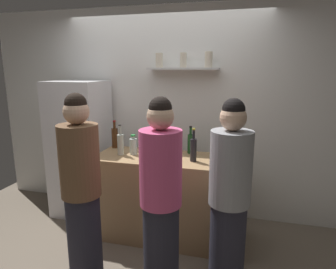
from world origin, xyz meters
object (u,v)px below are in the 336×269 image
object	(u,v)px
wine_bottle_dark_glass	(193,149)
wine_bottle_amber_glass	(115,137)
refrigerator	(80,149)
baking_pan	(160,152)
person_grey_hoodie	(229,199)
person_brown_jacket	(81,191)
wine_bottle_green_glass	(190,143)
utensil_holder	(223,151)
person_pink_top	(161,200)
wine_bottle_pale_glass	(121,144)
water_bottle_plastic	(133,146)

from	to	relation	value
wine_bottle_dark_glass	wine_bottle_amber_glass	bearing A→B (deg)	164.21
refrigerator	baking_pan	bearing A→B (deg)	-10.24
person_grey_hoodie	person_brown_jacket	xyz separation A→B (m)	(-1.24, -0.19, 0.02)
wine_bottle_green_glass	wine_bottle_amber_glass	xyz separation A→B (m)	(-0.92, 0.00, 0.01)
utensil_holder	refrigerator	bearing A→B (deg)	175.62
baking_pan	person_pink_top	distance (m)	0.96
wine_bottle_green_glass	baking_pan	bearing A→B (deg)	-161.20
wine_bottle_pale_glass	water_bottle_plastic	xyz separation A→B (m)	(0.13, 0.05, -0.03)
wine_bottle_dark_glass	water_bottle_plastic	distance (m)	0.69
wine_bottle_pale_glass	person_brown_jacket	xyz separation A→B (m)	(-0.03, -0.78, -0.23)
wine_bottle_amber_glass	wine_bottle_pale_glass	distance (m)	0.32
wine_bottle_dark_glass	utensil_holder	bearing A→B (deg)	39.74
utensil_holder	wine_bottle_green_glass	xyz separation A→B (m)	(-0.36, 0.05, 0.06)
wine_bottle_amber_glass	wine_bottle_dark_glass	distance (m)	1.04
wine_bottle_dark_glass	person_grey_hoodie	size ratio (longest dim) A/B	0.21
utensil_holder	wine_bottle_dark_glass	world-z (taller)	wine_bottle_dark_glass
refrigerator	wine_bottle_green_glass	size ratio (longest dim) A/B	5.51
refrigerator	person_pink_top	xyz separation A→B (m)	(1.39, -1.11, -0.04)
wine_bottle_amber_glass	wine_bottle_pale_glass	size ratio (longest dim) A/B	0.97
refrigerator	wine_bottle_pale_glass	xyz separation A→B (m)	(0.71, -0.35, 0.20)
wine_bottle_amber_glass	wine_bottle_dark_glass	world-z (taller)	wine_bottle_dark_glass
wine_bottle_dark_glass	person_grey_hoodie	world-z (taller)	person_grey_hoodie
wine_bottle_pale_glass	water_bottle_plastic	bearing A→B (deg)	21.15
baking_pan	wine_bottle_dark_glass	size ratio (longest dim) A/B	0.99
wine_bottle_dark_glass	baking_pan	bearing A→B (deg)	157.65
baking_pan	person_pink_top	size ratio (longest dim) A/B	0.21
baking_pan	refrigerator	bearing A→B (deg)	169.76
wine_bottle_amber_glass	water_bottle_plastic	world-z (taller)	wine_bottle_amber_glass
person_pink_top	person_brown_jacket	bearing A→B (deg)	-146.57
wine_bottle_green_glass	person_pink_top	world-z (taller)	person_pink_top
utensil_holder	person_grey_hoodie	bearing A→B (deg)	-81.06
refrigerator	utensil_holder	size ratio (longest dim) A/B	7.62
wine_bottle_amber_glass	wine_bottle_green_glass	bearing A→B (deg)	-0.29
water_bottle_plastic	person_brown_jacket	size ratio (longest dim) A/B	0.13
wine_bottle_amber_glass	person_brown_jacket	distance (m)	1.08
wine_bottle_green_glass	person_grey_hoodie	xyz separation A→B (m)	(0.49, -0.84, -0.24)
wine_bottle_amber_glass	wine_bottle_dark_glass	bearing A→B (deg)	-15.79
water_bottle_plastic	person_grey_hoodie	bearing A→B (deg)	-30.52
baking_pan	water_bottle_plastic	world-z (taller)	water_bottle_plastic
baking_pan	person_brown_jacket	bearing A→B (deg)	-115.07
water_bottle_plastic	person_pink_top	distance (m)	1.00
wine_bottle_green_glass	wine_bottle_dark_glass	distance (m)	0.29
water_bottle_plastic	person_brown_jacket	xyz separation A→B (m)	(-0.16, -0.83, -0.20)
person_brown_jacket	wine_bottle_green_glass	bearing A→B (deg)	-156.65
refrigerator	person_pink_top	distance (m)	1.78
wine_bottle_pale_glass	person_pink_top	bearing A→B (deg)	-48.24
wine_bottle_green_glass	wine_bottle_amber_glass	distance (m)	0.92
wine_bottle_amber_glass	person_pink_top	world-z (taller)	person_pink_top
wine_bottle_green_glass	refrigerator	bearing A→B (deg)	176.37
refrigerator	person_grey_hoodie	size ratio (longest dim) A/B	1.04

